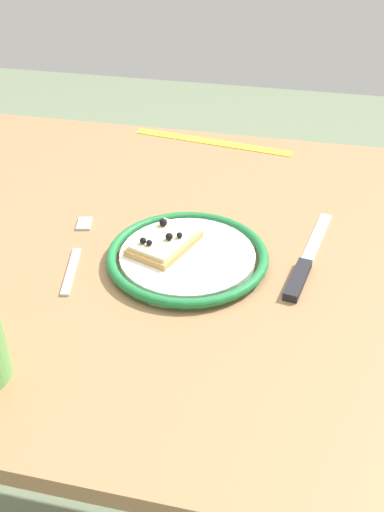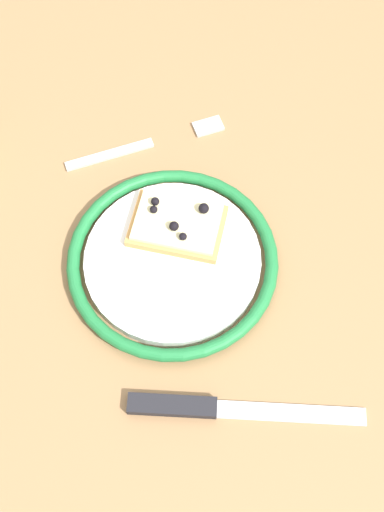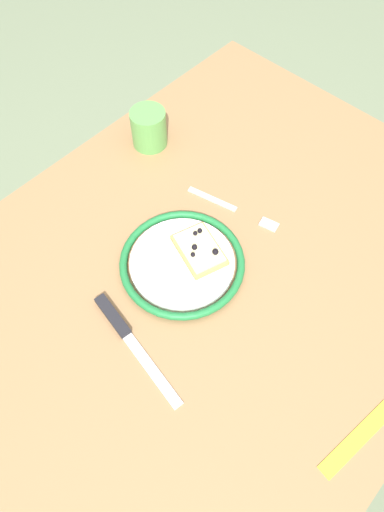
{
  "view_description": "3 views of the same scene",
  "coord_description": "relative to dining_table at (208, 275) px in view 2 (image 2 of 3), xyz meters",
  "views": [
    {
      "loc": [
        0.19,
        -0.72,
        1.26
      ],
      "look_at": [
        0.04,
        -0.06,
        0.79
      ],
      "focal_mm": 41.12,
      "sensor_mm": 36.0,
      "label": 1
    },
    {
      "loc": [
        0.35,
        -0.06,
        1.43
      ],
      "look_at": [
        0.03,
        -0.02,
        0.79
      ],
      "focal_mm": 46.05,
      "sensor_mm": 36.0,
      "label": 2
    },
    {
      "loc": [
        0.33,
        0.26,
        1.51
      ],
      "look_at": [
        0.01,
        -0.04,
        0.78
      ],
      "focal_mm": 32.15,
      "sensor_mm": 36.0,
      "label": 3
    }
  ],
  "objects": [
    {
      "name": "ground_plane",
      "position": [
        0.0,
        0.0,
        -0.66
      ],
      "size": [
        6.0,
        6.0,
        0.0
      ],
      "primitive_type": "plane",
      "color": "slate"
    },
    {
      "name": "plate",
      "position": [
        0.03,
        -0.05,
        0.11
      ],
      "size": [
        0.23,
        0.23,
        0.02
      ],
      "color": "white",
      "rests_on": "dining_table"
    },
    {
      "name": "fork",
      "position": [
        -0.14,
        -0.06,
        0.1
      ],
      "size": [
        0.06,
        0.2,
        0.0
      ],
      "color": "#B8B8B8",
      "rests_on": "dining_table"
    },
    {
      "name": "knife",
      "position": [
        0.19,
        -0.03,
        0.11
      ],
      "size": [
        0.06,
        0.24,
        0.01
      ],
      "color": "silver",
      "rests_on": "dining_table"
    },
    {
      "name": "pizza_slice_near",
      "position": [
        -0.01,
        -0.04,
        0.13
      ],
      "size": [
        0.1,
        0.12,
        0.03
      ],
      "color": "tan",
      "rests_on": "plate"
    },
    {
      "name": "dining_table",
      "position": [
        0.0,
        0.0,
        0.0
      ],
      "size": [
        1.13,
        0.85,
        0.77
      ],
      "color": "#936D47",
      "rests_on": "ground_plane"
    }
  ]
}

